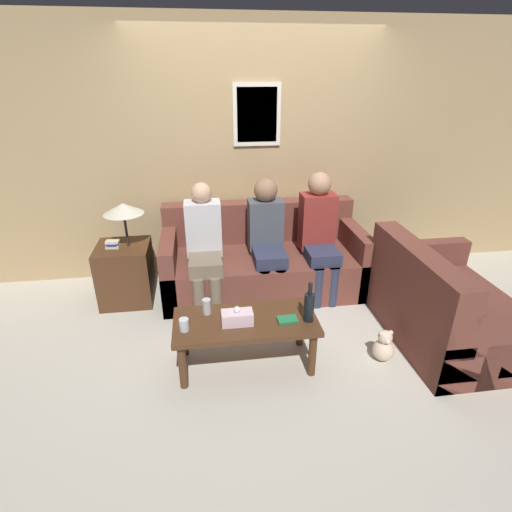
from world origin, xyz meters
TOP-DOWN VIEW (x-y plane):
  - ground_plane at (0.00, 0.00)m, footprint 16.00×16.00m
  - wall_back at (0.00, 1.03)m, footprint 9.00×0.08m
  - couch_main at (0.00, 0.55)m, footprint 2.03×0.92m
  - couch_side at (1.37, -0.57)m, footprint 0.92×1.30m
  - coffee_table at (-0.32, -0.68)m, footprint 1.08×0.49m
  - side_table_with_lamp at (-1.37, 0.46)m, footprint 0.50×0.50m
  - wine_bottle at (0.14, -0.75)m, footprint 0.08×0.08m
  - drinking_glass at (-0.77, -0.75)m, footprint 0.07×0.07m
  - book_stack at (-0.02, -0.74)m, footprint 0.15×0.11m
  - soda_can at (-0.61, -0.56)m, footprint 0.07×0.07m
  - tissue_box at (-0.39, -0.72)m, footprint 0.23×0.12m
  - person_left at (-0.60, 0.35)m, footprint 0.34×0.60m
  - person_middle at (0.02, 0.42)m, footprint 0.34×0.61m
  - person_right at (0.54, 0.38)m, footprint 0.34×0.57m
  - teddy_bear at (0.77, -0.78)m, footprint 0.17×0.17m

SIDE VIEW (x-z plane):
  - ground_plane at x=0.00m, z-range 0.00..0.00m
  - teddy_bear at x=0.77m, z-range -0.02..0.25m
  - couch_main at x=0.00m, z-range -0.13..0.71m
  - couch_side at x=1.37m, z-range -0.13..0.72m
  - side_table_with_lamp at x=-1.37m, z-range -0.15..0.85m
  - coffee_table at x=-0.32m, z-range 0.15..0.56m
  - book_stack at x=-0.02m, z-range 0.42..0.44m
  - drinking_glass at x=-0.77m, z-range 0.42..0.51m
  - tissue_box at x=-0.39m, z-range 0.40..0.54m
  - soda_can at x=-0.61m, z-range 0.42..0.54m
  - wine_bottle at x=0.14m, z-range 0.38..0.70m
  - person_left at x=-0.60m, z-range 0.04..1.21m
  - person_middle at x=0.02m, z-range 0.05..1.22m
  - person_right at x=0.54m, z-range 0.05..1.28m
  - wall_back at x=0.00m, z-range 0.00..2.60m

